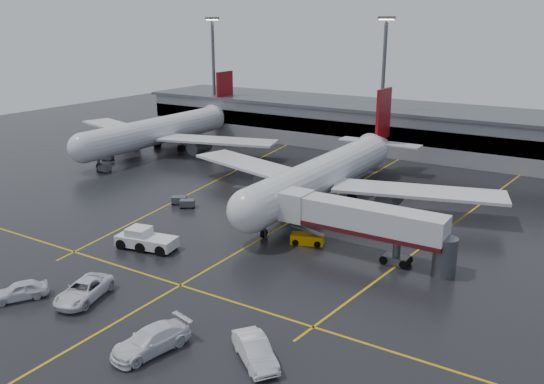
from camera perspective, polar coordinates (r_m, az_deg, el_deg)
The scene contains 22 objects.
ground at distance 72.44m, azimuth 2.18°, elevation -2.88°, with size 220.00×220.00×0.00m, color black.
apron_line_centre at distance 72.44m, azimuth 2.18°, elevation -2.87°, with size 0.25×90.00×0.02m, color gold.
apron_line_stop at distance 55.94m, azimuth -9.31°, elevation -9.35°, with size 60.00×0.25×0.02m, color gold.
apron_line_left at distance 91.01m, azimuth -5.60°, elevation 1.23°, with size 0.25×70.00×0.02m, color gold.
apron_line_right at distance 75.08m, azimuth 18.12°, elevation -3.01°, with size 0.25×70.00×0.02m, color gold.
terminal at distance 114.11m, azimuth 14.40°, elevation 6.23°, with size 122.00×19.00×8.60m.
light_mast_left at distance 128.62m, azimuth -5.97°, elevation 12.40°, with size 3.00×1.20×25.45m.
light_mast_mid at distance 108.81m, azimuth 11.26°, elevation 11.34°, with size 3.00×1.20×25.45m.
main_airliner at distance 79.37m, azimuth 5.72°, elevation 2.02°, with size 48.80×45.60×14.10m.
second_airliner at distance 112.69m, azimuth -10.96°, elevation 6.27°, with size 48.80×45.60×14.10m.
jet_bridge at distance 61.11m, azimuth 9.08°, elevation -3.02°, with size 19.90×3.40×6.05m.
pushback_tractor at distance 64.95m, azimuth -12.78°, elevation -4.79°, with size 7.27×4.08×2.46m.
belt_loader at distance 64.88m, azimuth 3.62°, elevation -4.78°, with size 4.11×2.79×2.40m.
service_van_a at distance 55.11m, azimuth -18.62°, elevation -9.47°, with size 2.98×6.45×1.79m, color white.
service_van_b at distance 45.85m, azimuth -12.23°, elevation -14.53°, with size 2.66×6.55×1.90m, color white.
service_van_c at distance 43.72m, azimuth -1.74°, elevation -15.83°, with size 1.98×5.68×1.87m, color white.
service_van_d at distance 57.33m, azimuth -24.29°, elevation -9.13°, with size 2.01×4.99×1.70m, color white.
baggage_cart_a at distance 77.93m, azimuth -8.62°, elevation -1.13°, with size 2.39×2.19×1.12m.
baggage_cart_b at distance 79.58m, azimuth -9.44°, elevation -0.78°, with size 2.39×2.17×1.12m.
baggage_cart_c at distance 83.23m, azimuth -3.25°, elevation 0.22°, with size 2.15×1.55×1.12m.
baggage_cart_d at distance 107.95m, azimuth -16.39°, elevation 3.47°, with size 2.35×1.98×1.12m.
baggage_cart_e at distance 99.43m, azimuth -16.67°, elevation 2.32°, with size 2.01×1.32×1.12m.
Camera 1 is at (33.81, -59.14, 24.65)m, focal length 36.99 mm.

